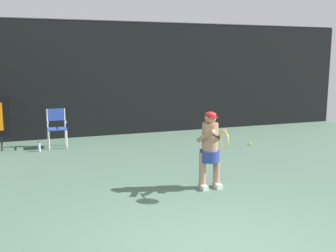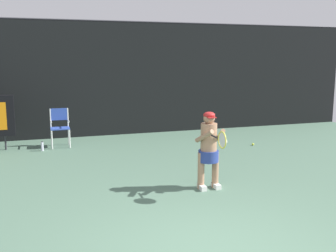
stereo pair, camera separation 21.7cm
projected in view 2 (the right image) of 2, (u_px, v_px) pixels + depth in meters
backdrop_screen at (103, 79)px, 12.69m from camera, size 18.00×0.12×3.66m
umpire_chair at (60, 125)px, 11.25m from camera, size 0.52×0.44×1.08m
water_bottle at (42, 146)px, 10.79m from camera, size 0.07×0.07×0.27m
tennis_player at (209, 147)px, 7.60m from camera, size 0.53×0.61×1.50m
tennis_racket at (222, 140)px, 6.94m from camera, size 0.03×0.60×0.31m
tennis_ball_loose at (253, 144)px, 11.48m from camera, size 0.07×0.07×0.07m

